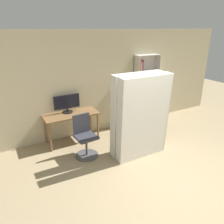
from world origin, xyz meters
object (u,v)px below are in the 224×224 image
at_px(mattress_far, 136,114).
at_px(mattress_near, 144,118).
at_px(office_chair, 85,139).
at_px(bookshelf, 143,90).
at_px(monitor, 67,103).

bearing_deg(mattress_far, mattress_near, -90.00).
xyz_separation_m(office_chair, bookshelf, (2.27, 0.96, 0.61)).
bearing_deg(office_chair, mattress_far, -19.22).
distance_m(bookshelf, mattress_near, 1.99).
xyz_separation_m(bookshelf, mattress_far, (-1.17, -1.34, -0.08)).
height_order(monitor, bookshelf, bookshelf).
height_order(office_chair, mattress_far, mattress_far).
xyz_separation_m(office_chair, mattress_near, (1.10, -0.66, 0.53)).
xyz_separation_m(bookshelf, mattress_near, (-1.17, -1.61, -0.08)).
xyz_separation_m(monitor, mattress_far, (1.17, -1.30, -0.06)).
relative_size(monitor, office_chair, 0.68).
height_order(office_chair, mattress_near, mattress_near).
distance_m(office_chair, mattress_far, 1.28).
bearing_deg(office_chair, mattress_near, -30.86).
bearing_deg(bookshelf, mattress_near, -125.90).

